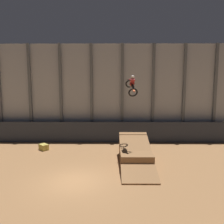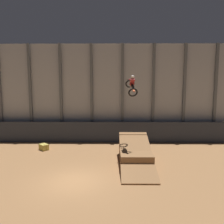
# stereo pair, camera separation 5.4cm
# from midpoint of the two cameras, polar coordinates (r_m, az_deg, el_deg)

# --- Properties ---
(ground_plane) EXTENTS (60.00, 60.00, 0.00)m
(ground_plane) POSITION_cam_midpoint_polar(r_m,az_deg,el_deg) (14.78, -9.67, -17.42)
(ground_plane) COLOR #996B42
(arena_back_wall) EXTENTS (32.00, 0.40, 10.59)m
(arena_back_wall) POSITION_cam_midpoint_polar(r_m,az_deg,el_deg) (24.29, -5.42, 5.01)
(arena_back_wall) COLOR #ADB2B7
(arena_back_wall) RESTS_ON ground_plane
(lower_barrier) EXTENTS (31.36, 0.20, 2.22)m
(lower_barrier) POSITION_cam_midpoint_polar(r_m,az_deg,el_deg) (23.69, -5.58, -5.25)
(lower_barrier) COLOR #2D333D
(lower_barrier) RESTS_ON ground_plane
(dirt_ramp) EXTENTS (2.41, 6.35, 2.06)m
(dirt_ramp) POSITION_cam_midpoint_polar(r_m,az_deg,el_deg) (17.87, 5.89, -10.69)
(dirt_ramp) COLOR olive
(dirt_ramp) RESTS_ON ground_plane
(rider_bike_solo) EXTENTS (0.93, 1.88, 1.69)m
(rider_bike_solo) POSITION_cam_midpoint_polar(r_m,az_deg,el_deg) (17.14, 5.10, 6.93)
(rider_bike_solo) COLOR black
(hay_bale_trackside) EXTENTS (1.06, 1.06, 0.57)m
(hay_bale_trackside) POSITION_cam_midpoint_polar(r_m,az_deg,el_deg) (21.96, -17.48, -8.73)
(hay_bale_trackside) COLOR #CCB751
(hay_bale_trackside) RESTS_ON ground_plane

